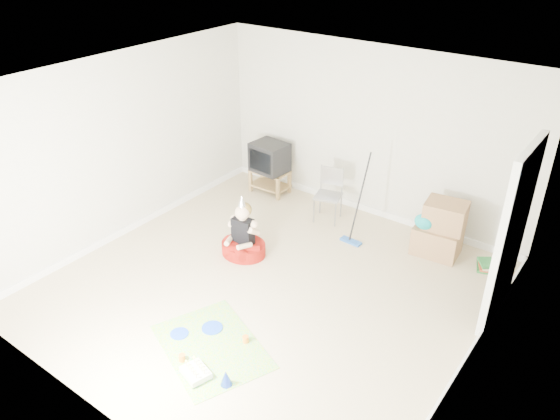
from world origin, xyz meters
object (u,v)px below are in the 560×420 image
Objects in this scene: tv_stand at (270,179)px; crt_tv at (270,157)px; seated_woman at (243,242)px; folding_chair at (328,196)px; birthday_cake at (196,373)px; cardboard_boxes at (440,229)px.

crt_tv reaches higher than tv_stand.
seated_woman reaches higher than tv_stand.
folding_chair is 2.45× the size of birthday_cake.
crt_tv is at bearing 0.00° from tv_stand.
seated_woman reaches higher than crt_tv.
birthday_cake is (1.05, -2.04, -0.16)m from seated_woman.
crt_tv is 0.71× the size of cardboard_boxes.
folding_chair reaches higher than birthday_cake.
crt_tv reaches higher than folding_chair.
birthday_cake is (-1.08, -3.65, -0.34)m from cardboard_boxes.
seated_woman reaches higher than cardboard_boxes.
seated_woman is (0.86, -1.73, -0.04)m from tv_stand.
crt_tv is 0.67× the size of folding_chair.
birthday_cake is at bearing -58.41° from crt_tv.
cardboard_boxes reaches higher than birthday_cake.
crt_tv is 1.32m from folding_chair.
cardboard_boxes is at bearing 37.02° from seated_woman.
folding_chair is at bearing -5.55° from crt_tv.
folding_chair is 0.91× the size of seated_woman.
crt_tv is 0.61× the size of seated_woman.
tv_stand is 1.14× the size of crt_tv.
crt_tv is (0.00, 0.00, 0.39)m from tv_stand.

